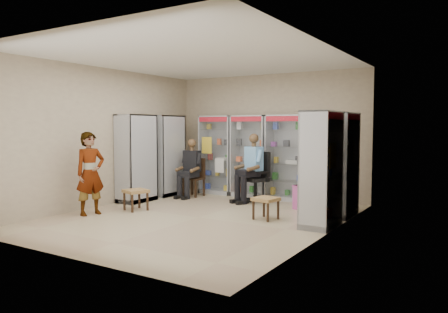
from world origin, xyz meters
The scene contains 18 objects.
floor centered at (0.00, 0.00, 0.00)m, with size 6.00×6.00×0.00m, color tan.
room_shell centered at (0.00, 0.00, 1.97)m, with size 5.02×6.02×3.01m.
cabinet_back_left centered at (-1.30, 2.73, 1.00)m, with size 0.90×0.50×2.00m, color #B0B3B7.
cabinet_back_mid centered at (-0.35, 2.73, 1.00)m, with size 0.90×0.50×2.00m, color silver.
cabinet_back_right centered at (0.60, 2.73, 1.00)m, with size 0.90×0.50×2.00m, color #BABEC2.
cabinet_right_far centered at (2.23, 1.60, 1.00)m, with size 0.50×0.90×2.00m, color #A3A4AA.
cabinet_right_near centered at (2.23, 0.50, 1.00)m, with size 0.50×0.90×2.00m, color silver.
cabinet_left_far centered at (-2.23, 1.80, 1.00)m, with size 0.50×0.90×2.00m, color #B6B9BE.
cabinet_left_near centered at (-2.23, 0.70, 1.00)m, with size 0.50×0.90×2.00m, color #BABDC2.
wooden_chair centered at (-1.55, 2.00, 0.47)m, with size 0.42×0.42×0.94m, color black.
seated_customer centered at (-1.55, 1.95, 0.67)m, with size 0.44×0.60×1.34m, color black, non-canonical shape.
office_chair centered at (0.09, 2.15, 0.58)m, with size 0.63×0.63×1.15m, color black.
seated_shopkeeper centered at (0.09, 2.10, 0.73)m, with size 0.48×0.67×1.47m, color #799EF0, non-canonical shape.
pink_trunk centered at (1.52, 1.88, 0.25)m, with size 0.52×0.50×0.50m, color #BD4B99.
tea_glass centered at (1.49, 1.88, 0.56)m, with size 0.07×0.07×0.11m, color #5C1707.
woven_stool_a centered at (1.16, 0.52, 0.21)m, with size 0.41×0.41×0.41m, color olive.
woven_stool_b centered at (-1.51, -0.10, 0.22)m, with size 0.43×0.43×0.43m, color #A27844.
standing_man centered at (-1.95, -0.89, 0.81)m, with size 0.59×0.39×1.63m, color gray.
Camera 1 is at (4.73, -6.72, 1.74)m, focal length 35.00 mm.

